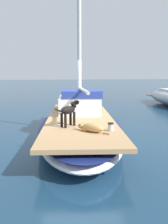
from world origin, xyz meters
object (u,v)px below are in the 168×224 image
sailboat_main (80,128)px  coiled_rope (61,124)px  dog_tan (92,128)px  deck_winch (111,127)px  dog_black (69,111)px

sailboat_main → coiled_rope: bearing=-124.5°
sailboat_main → dog_tan: 1.96m
deck_winch → coiled_rope: (-1.21, 0.93, -0.08)m
deck_winch → coiled_rope: size_ratio=0.65×
dog_tan → sailboat_main: bearing=92.4°
dog_black → coiled_rope: 0.51m
sailboat_main → coiled_rope: size_ratio=22.91×
sailboat_main → coiled_rope: (-0.65, -0.94, 0.35)m
dog_black → deck_winch: 1.25m
dog_tan → coiled_rope: 1.21m
dog_tan → coiled_rope: bearing=127.0°
sailboat_main → deck_winch: size_ratio=35.35×
sailboat_main → dog_black: dog_black is taller
deck_winch → coiled_rope: bearing=142.2°
dog_black → dog_tan: bearing=-55.4°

